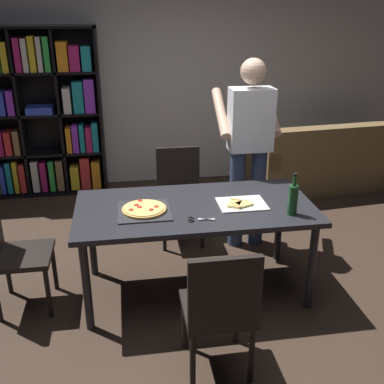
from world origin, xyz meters
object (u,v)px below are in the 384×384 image
object	(u,v)px
chair_near_camera	(220,306)
couch	(319,164)
bookshelf	(43,116)
dining_table	(195,214)
chair_left_end	(9,247)
kitchen_scissors	(196,219)
pepperoni_pizza_on_tray	(144,210)
person_serving_pizza	(249,144)
chair_far_side	(179,189)
wine_bottle	(293,199)

from	to	relation	value
chair_near_camera	couch	size ratio (longest dim) A/B	0.51
bookshelf	couch	bearing A→B (deg)	-6.54
dining_table	bookshelf	size ratio (longest dim) A/B	0.92
chair_left_end	kitchen_scissors	xyz separation A→B (m)	(1.36, -0.25, 0.24)
chair_left_end	pepperoni_pizza_on_tray	distance (m)	1.03
chair_near_camera	chair_left_end	bearing A→B (deg)	146.15
chair_left_end	pepperoni_pizza_on_tray	size ratio (longest dim) A/B	2.32
chair_left_end	pepperoni_pizza_on_tray	bearing A→B (deg)	-2.68
dining_table	person_serving_pizza	world-z (taller)	person_serving_pizza
pepperoni_pizza_on_tray	bookshelf	bearing A→B (deg)	113.31
dining_table	chair_left_end	xyz separation A→B (m)	(-1.39, 0.00, -0.17)
chair_far_side	kitchen_scissors	size ratio (longest dim) A/B	4.57
bookshelf	chair_far_side	bearing A→B (deg)	-45.21
dining_table	bookshelf	xyz separation A→B (m)	(-1.43, 2.37, 0.27)
chair_near_camera	bookshelf	size ratio (longest dim) A/B	0.46
person_serving_pizza	dining_table	bearing A→B (deg)	-130.61
pepperoni_pizza_on_tray	person_serving_pizza	bearing A→B (deg)	37.21
chair_left_end	couch	world-z (taller)	chair_left_end
chair_far_side	wine_bottle	size ratio (longest dim) A/B	2.85
chair_left_end	wine_bottle	xyz separation A→B (m)	(2.06, -0.26, 0.36)
person_serving_pizza	kitchen_scissors	world-z (taller)	person_serving_pizza
chair_left_end	bookshelf	bearing A→B (deg)	91.03
chair_far_side	person_serving_pizza	world-z (taller)	person_serving_pizza
couch	bookshelf	world-z (taller)	bookshelf
wine_bottle	person_serving_pizza	bearing A→B (deg)	93.67
chair_far_side	dining_table	bearing A→B (deg)	-90.00
dining_table	chair_far_side	distance (m)	0.94
dining_table	wine_bottle	distance (m)	0.74
chair_far_side	couch	distance (m)	2.19
couch	chair_near_camera	bearing A→B (deg)	-123.16
couch	person_serving_pizza	xyz separation A→B (m)	(-1.30, -1.28, 0.70)
dining_table	chair_left_end	world-z (taller)	chair_left_end
pepperoni_pizza_on_tray	dining_table	bearing A→B (deg)	6.88
chair_near_camera	bookshelf	xyz separation A→B (m)	(-1.43, 3.30, 0.43)
dining_table	person_serving_pizza	xyz separation A→B (m)	(0.61, 0.71, 0.32)
bookshelf	pepperoni_pizza_on_tray	size ratio (longest dim) A/B	5.03
chair_left_end	couch	distance (m)	3.85
dining_table	chair_far_side	world-z (taller)	chair_far_side
chair_near_camera	chair_far_side	size ratio (longest dim) A/B	1.00
couch	kitchen_scissors	xyz separation A→B (m)	(-1.94, -2.23, 0.45)
chair_near_camera	dining_table	bearing A→B (deg)	90.00
chair_far_side	person_serving_pizza	size ratio (longest dim) A/B	0.51
chair_near_camera	wine_bottle	world-z (taller)	wine_bottle
kitchen_scissors	chair_far_side	bearing A→B (deg)	88.52
chair_far_side	kitchen_scissors	distance (m)	1.20
chair_left_end	bookshelf	world-z (taller)	bookshelf
kitchen_scissors	wine_bottle	bearing A→B (deg)	-0.84
couch	kitchen_scissors	bearing A→B (deg)	-130.92
dining_table	chair_near_camera	xyz separation A→B (m)	(-0.00, -0.93, -0.17)
couch	bookshelf	distance (m)	3.42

